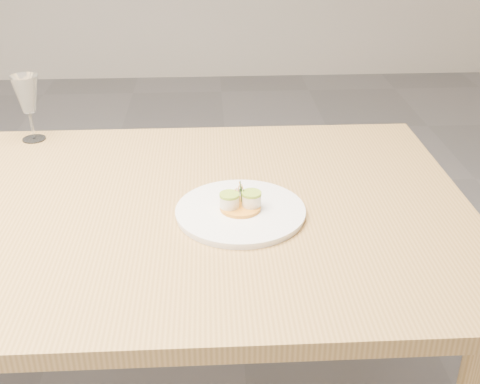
{
  "coord_description": "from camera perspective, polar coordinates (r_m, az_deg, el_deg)",
  "views": [
    {
      "loc": [
        0.57,
        -1.28,
        1.46
      ],
      "look_at": [
        0.64,
        -0.04,
        0.8
      ],
      "focal_mm": 45.0,
      "sensor_mm": 36.0,
      "label": 1
    }
  ],
  "objects": [
    {
      "name": "dinner_plate",
      "position": [
        1.41,
        0.06,
        -1.75
      ],
      "size": [
        0.3,
        0.3,
        0.08
      ],
      "rotation": [
        0.0,
        0.0,
        -0.33
      ],
      "color": "white",
      "rests_on": "dining_table"
    },
    {
      "name": "wine_glass_3",
      "position": [
        1.88,
        -19.57,
        8.61
      ],
      "size": [
        0.08,
        0.08,
        0.2
      ],
      "color": "white",
      "rests_on": "dining_table"
    }
  ]
}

